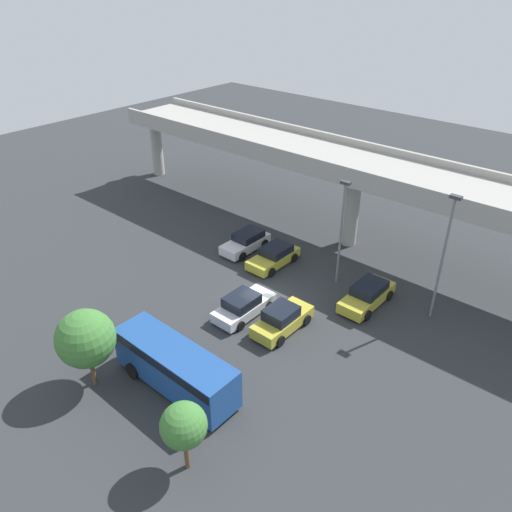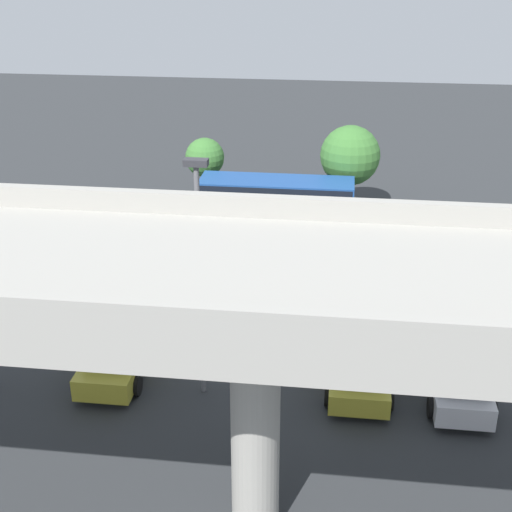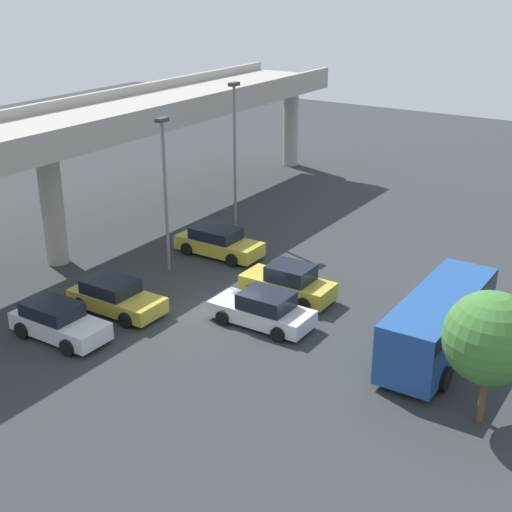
# 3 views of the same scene
# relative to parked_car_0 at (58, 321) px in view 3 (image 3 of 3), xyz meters

# --- Properties ---
(ground_plane) EXTENTS (103.92, 103.92, 0.00)m
(ground_plane) POSITION_rel_parked_car_0_xyz_m (5.75, -4.54, -0.73)
(ground_plane) COLOR #2D3033
(highway_overpass) EXTENTS (49.67, 6.16, 7.76)m
(highway_overpass) POSITION_rel_parked_car_0_xyz_m (5.75, 6.33, 5.76)
(highway_overpass) COLOR #9E9B93
(highway_overpass) RESTS_ON ground_plane
(parked_car_0) EXTENTS (2.03, 4.36, 1.52)m
(parked_car_0) POSITION_rel_parked_car_0_xyz_m (0.00, 0.00, 0.00)
(parked_car_0) COLOR silver
(parked_car_0) RESTS_ON ground_plane
(parked_car_1) EXTENTS (2.15, 4.49, 1.47)m
(parked_car_1) POSITION_rel_parked_car_0_xyz_m (3.13, -0.28, -0.03)
(parked_car_1) COLOR gold
(parked_car_1) RESTS_ON ground_plane
(parked_car_2) EXTENTS (2.13, 4.54, 1.54)m
(parked_car_2) POSITION_rel_parked_car_0_xyz_m (5.64, -6.58, -0.02)
(parked_car_2) COLOR silver
(parked_car_2) RESTS_ON ground_plane
(parked_car_3) EXTENTS (2.06, 4.41, 1.70)m
(parked_car_3) POSITION_rel_parked_car_0_xyz_m (8.53, -6.15, 0.04)
(parked_car_3) COLOR gold
(parked_car_3) RESTS_ON ground_plane
(parked_car_4) EXTENTS (2.10, 4.79, 1.52)m
(parked_car_4) POSITION_rel_parked_car_0_xyz_m (11.21, -0.19, 0.00)
(parked_car_4) COLOR gold
(parked_car_4) RESTS_ON ground_plane
(shuttle_bus) EXTENTS (7.71, 2.58, 2.62)m
(shuttle_bus) POSITION_rel_parked_car_0_xyz_m (7.23, -13.82, 0.84)
(shuttle_bus) COLOR #1E478C
(shuttle_bus) RESTS_ON ground_plane
(lamp_post_near_aisle) EXTENTS (0.70, 0.35, 8.63)m
(lamp_post_near_aisle) POSITION_rel_parked_car_0_xyz_m (15.09, 1.35, 4.28)
(lamp_post_near_aisle) COLOR slate
(lamp_post_near_aisle) RESTS_ON ground_plane
(lamp_post_mid_lot) EXTENTS (0.70, 0.35, 7.85)m
(lamp_post_mid_lot) POSITION_rel_parked_car_0_xyz_m (8.16, 0.75, 3.88)
(lamp_post_mid_lot) COLOR slate
(lamp_post_mid_lot) RESTS_ON ground_plane
(tree_front_left) EXTENTS (3.15, 3.15, 4.78)m
(tree_front_left) POSITION_rel_parked_car_0_xyz_m (3.64, -16.65, 2.47)
(tree_front_left) COLOR brown
(tree_front_left) RESTS_ON ground_plane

